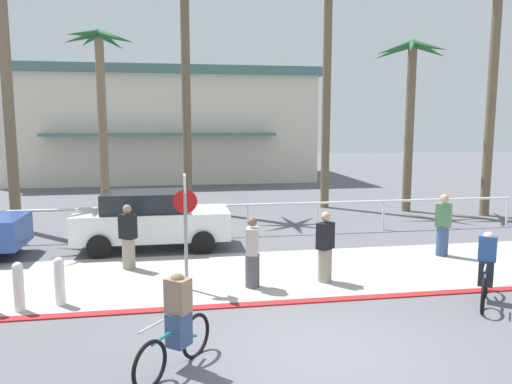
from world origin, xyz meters
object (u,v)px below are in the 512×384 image
at_px(cyclist_teal_1, 177,325).
at_px(pedestrian_0, 252,256).
at_px(pedestrian_3, 443,228).
at_px(pedestrian_2, 325,250).
at_px(palm_tree_3, 100,79).
at_px(palm_tree_6, 410,87).
at_px(bollard_3, 19,286).
at_px(palm_tree_4, 186,38).
at_px(cyclist_blue_0, 486,269).
at_px(pedestrian_1, 128,240).
at_px(stop_sign_bike_lane, 185,215).
at_px(palm_tree_7, 495,41).
at_px(car_white_1, 151,219).
at_px(bollard_1, 60,281).
at_px(palm_tree_2, 2,17).
at_px(palm_tree_5, 327,50).

distance_m(cyclist_teal_1, pedestrian_0, 3.85).
bearing_deg(pedestrian_3, pedestrian_2, -157.16).
relative_size(palm_tree_3, palm_tree_6, 1.06).
relative_size(bollard_3, palm_tree_4, 0.10).
distance_m(cyclist_blue_0, pedestrian_1, 8.25).
xyz_separation_m(cyclist_teal_1, pedestrian_1, (-1.16, 5.37, 0.07)).
distance_m(stop_sign_bike_lane, palm_tree_7, 14.78).
height_order(car_white_1, pedestrian_2, car_white_1).
distance_m(bollard_1, bollard_3, 0.74).
relative_size(palm_tree_2, cyclist_blue_0, 6.23).
xyz_separation_m(cyclist_blue_0, pedestrian_0, (-4.57, 1.68, 0.04)).
xyz_separation_m(palm_tree_6, palm_tree_7, (2.65, -1.49, 1.66)).
distance_m(car_white_1, pedestrian_1, 2.09).
distance_m(palm_tree_4, palm_tree_6, 9.30).
relative_size(palm_tree_5, car_white_1, 2.15).
bearing_deg(cyclist_blue_0, stop_sign_bike_lane, 163.55).
bearing_deg(palm_tree_7, pedestrian_1, -158.69).
bearing_deg(pedestrian_3, palm_tree_3, 138.75).
xyz_separation_m(palm_tree_3, palm_tree_4, (3.44, -0.47, 1.62)).
relative_size(palm_tree_2, pedestrian_3, 5.38).
bearing_deg(bollard_3, palm_tree_3, 89.07).
bearing_deg(pedestrian_2, pedestrian_0, -176.29).
bearing_deg(palm_tree_6, pedestrian_3, -108.41).
xyz_separation_m(bollard_1, cyclist_blue_0, (8.58, -1.25, 0.18)).
xyz_separation_m(palm_tree_3, cyclist_teal_1, (2.84, -14.08, -4.72)).
bearing_deg(pedestrian_2, stop_sign_bike_lane, -179.79).
bearing_deg(pedestrian_3, pedestrian_1, 178.89).
height_order(palm_tree_4, cyclist_blue_0, palm_tree_4).
distance_m(bollard_3, palm_tree_5, 15.53).
xyz_separation_m(palm_tree_3, palm_tree_6, (12.40, -2.01, -0.32)).
bearing_deg(cyclist_blue_0, palm_tree_7, 55.95).
relative_size(bollard_3, pedestrian_3, 0.58).
bearing_deg(pedestrian_0, cyclist_teal_1, -116.05).
distance_m(palm_tree_3, palm_tree_6, 12.57).
xyz_separation_m(palm_tree_5, pedestrian_1, (-7.62, -8.10, -5.90)).
height_order(palm_tree_4, palm_tree_6, palm_tree_4).
bearing_deg(pedestrian_3, bollard_1, -167.25).
xyz_separation_m(bollard_3, pedestrian_0, (4.71, 0.65, 0.22)).
height_order(palm_tree_2, palm_tree_3, palm_tree_2).
bearing_deg(palm_tree_2, palm_tree_5, 12.51).
xyz_separation_m(palm_tree_5, pedestrian_3, (0.82, -8.26, -5.86)).
xyz_separation_m(palm_tree_5, palm_tree_7, (5.76, -2.88, 0.08)).
bearing_deg(palm_tree_6, pedestrian_2, -125.94).
bearing_deg(palm_tree_3, palm_tree_2, -128.49).
bearing_deg(bollard_1, stop_sign_bike_lane, 11.68).
distance_m(palm_tree_3, pedestrian_2, 13.08).
relative_size(palm_tree_5, pedestrian_0, 5.87).
height_order(palm_tree_2, pedestrian_2, palm_tree_2).
bearing_deg(pedestrian_3, palm_tree_5, 95.69).
xyz_separation_m(palm_tree_4, palm_tree_6, (8.96, -1.54, -1.95)).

